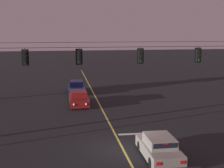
# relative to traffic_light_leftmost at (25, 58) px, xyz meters

# --- Properties ---
(ground_plane) EXTENTS (180.00, 180.00, 0.00)m
(ground_plane) POSITION_rel_traffic_light_leftmost_xyz_m (6.10, -3.38, -5.54)
(ground_plane) COLOR black
(lane_centre_stripe) EXTENTS (0.14, 60.00, 0.01)m
(lane_centre_stripe) POSITION_rel_traffic_light_leftmost_xyz_m (6.10, 6.02, -5.54)
(lane_centre_stripe) COLOR #D1C64C
(lane_centre_stripe) RESTS_ON ground
(stop_bar_paint) EXTENTS (3.40, 0.36, 0.01)m
(stop_bar_paint) POSITION_rel_traffic_light_leftmost_xyz_m (8.00, -0.58, -5.54)
(stop_bar_paint) COLOR silver
(stop_bar_paint) RESTS_ON ground
(signal_span_assembly) EXTENTS (20.13, 0.32, 7.59)m
(signal_span_assembly) POSITION_rel_traffic_light_leftmost_xyz_m (6.10, 0.02, -1.59)
(signal_span_assembly) COLOR #423021
(signal_span_assembly) RESTS_ON ground
(traffic_light_leftmost) EXTENTS (0.48, 0.41, 1.22)m
(traffic_light_leftmost) POSITION_rel_traffic_light_leftmost_xyz_m (0.00, 0.00, 0.00)
(traffic_light_leftmost) COLOR black
(traffic_light_left_inner) EXTENTS (0.48, 0.41, 1.22)m
(traffic_light_left_inner) POSITION_rel_traffic_light_leftmost_xyz_m (3.65, 0.00, 0.00)
(traffic_light_left_inner) COLOR black
(traffic_light_centre) EXTENTS (0.48, 0.41, 1.22)m
(traffic_light_centre) POSITION_rel_traffic_light_leftmost_xyz_m (8.02, 0.00, 0.00)
(traffic_light_centre) COLOR black
(traffic_light_right_inner) EXTENTS (0.48, 0.41, 1.22)m
(traffic_light_right_inner) POSITION_rel_traffic_light_leftmost_xyz_m (12.35, 0.00, 0.00)
(traffic_light_right_inner) COLOR black
(car_waiting_near_lane) EXTENTS (1.80, 4.33, 1.39)m
(car_waiting_near_lane) POSITION_rel_traffic_light_leftmost_xyz_m (7.88, -5.32, -4.89)
(car_waiting_near_lane) COLOR gray
(car_waiting_near_lane) RESTS_ON ground
(car_oncoming_lead) EXTENTS (1.80, 4.42, 1.39)m
(car_oncoming_lead) POSITION_rel_traffic_light_leftmost_xyz_m (4.08, 9.17, -4.89)
(car_oncoming_lead) COLOR maroon
(car_oncoming_lead) RESTS_ON ground
(car_oncoming_trailing) EXTENTS (1.80, 4.42, 1.39)m
(car_oncoming_trailing) POSITION_rel_traffic_light_leftmost_xyz_m (4.16, 15.57, -4.89)
(car_oncoming_trailing) COLOR navy
(car_oncoming_trailing) RESTS_ON ground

